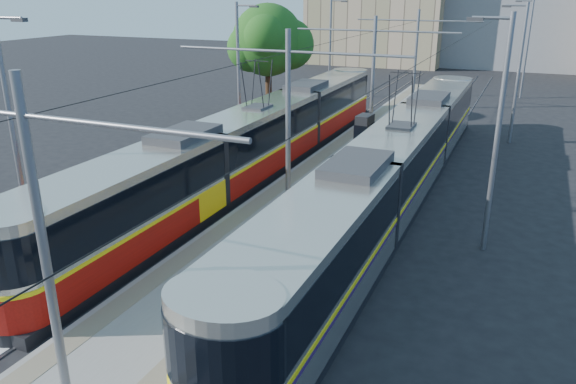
% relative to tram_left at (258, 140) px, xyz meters
% --- Properties ---
extents(ground, '(160.00, 160.00, 0.00)m').
position_rel_tram_left_xyz_m(ground, '(3.60, -12.62, -1.71)').
color(ground, black).
rests_on(ground, ground).
extents(platform, '(4.00, 50.00, 0.30)m').
position_rel_tram_left_xyz_m(platform, '(3.60, 4.38, -1.56)').
color(platform, gray).
rests_on(platform, ground).
extents(tactile_strip_left, '(0.70, 50.00, 0.01)m').
position_rel_tram_left_xyz_m(tactile_strip_left, '(2.15, 4.38, -1.40)').
color(tactile_strip_left, gray).
rests_on(tactile_strip_left, platform).
extents(tactile_strip_right, '(0.70, 50.00, 0.01)m').
position_rel_tram_left_xyz_m(tactile_strip_right, '(5.05, 4.38, -1.40)').
color(tactile_strip_right, gray).
rests_on(tactile_strip_right, platform).
extents(rails, '(8.71, 70.00, 0.03)m').
position_rel_tram_left_xyz_m(rails, '(3.60, 4.38, -1.69)').
color(rails, gray).
rests_on(rails, ground).
extents(tram_left, '(2.43, 31.43, 5.50)m').
position_rel_tram_left_xyz_m(tram_left, '(0.00, 0.00, 0.00)').
color(tram_left, black).
rests_on(tram_left, ground).
extents(tram_right, '(2.43, 31.44, 5.50)m').
position_rel_tram_left_xyz_m(tram_right, '(7.20, -1.19, 0.15)').
color(tram_right, black).
rests_on(tram_right, ground).
extents(catenary, '(9.20, 70.00, 7.00)m').
position_rel_tram_left_xyz_m(catenary, '(3.60, 1.53, 2.82)').
color(catenary, slate).
rests_on(catenary, platform).
extents(street_lamps, '(15.18, 38.22, 8.00)m').
position_rel_tram_left_xyz_m(street_lamps, '(3.60, 8.38, 2.48)').
color(street_lamps, slate).
rests_on(street_lamps, ground).
extents(shelter, '(0.78, 1.18, 2.51)m').
position_rel_tram_left_xyz_m(shelter, '(4.54, 2.73, -0.09)').
color(shelter, black).
rests_on(shelter, platform).
extents(tree, '(5.38, 4.98, 7.82)m').
position_rel_tram_left_xyz_m(tree, '(-4.77, 12.14, 3.58)').
color(tree, '#382314').
rests_on(tree, ground).
extents(building_left, '(16.32, 12.24, 12.61)m').
position_rel_tram_left_xyz_m(building_left, '(-6.40, 47.38, 4.61)').
color(building_left, tan).
rests_on(building_left, ground).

